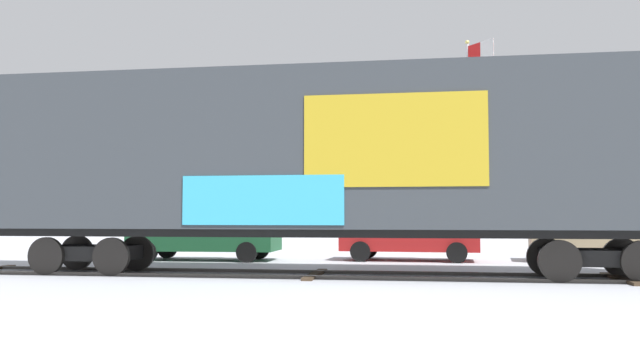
{
  "coord_description": "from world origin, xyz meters",
  "views": [
    {
      "loc": [
        2.72,
        -15.33,
        1.43
      ],
      "look_at": [
        1.11,
        2.01,
        2.48
      ],
      "focal_mm": 35.85,
      "sensor_mm": 36.0,
      "label": 1
    }
  ],
  "objects_px": {
    "flagpole": "(473,116)",
    "parked_car_red": "(408,234)",
    "parked_car_green": "(204,236)",
    "parked_car_tan": "(606,233)",
    "freight_car": "(328,155)"
  },
  "relations": [
    {
      "from": "parked_car_green",
      "to": "parked_car_red",
      "type": "relative_size",
      "value": 1.06
    },
    {
      "from": "parked_car_red",
      "to": "parked_car_tan",
      "type": "height_order",
      "value": "parked_car_tan"
    },
    {
      "from": "parked_car_red",
      "to": "parked_car_tan",
      "type": "relative_size",
      "value": 0.93
    },
    {
      "from": "freight_car",
      "to": "parked_car_green",
      "type": "xyz_separation_m",
      "value": [
        -4.47,
        5.13,
        -2.12
      ]
    },
    {
      "from": "parked_car_red",
      "to": "parked_car_tan",
      "type": "distance_m",
      "value": 6.12
    },
    {
      "from": "freight_car",
      "to": "parked_car_green",
      "type": "bearing_deg",
      "value": 131.06
    },
    {
      "from": "parked_car_tan",
      "to": "freight_car",
      "type": "bearing_deg",
      "value": -146.95
    },
    {
      "from": "parked_car_red",
      "to": "parked_car_green",
      "type": "bearing_deg",
      "value": -175.88
    },
    {
      "from": "freight_car",
      "to": "parked_car_green",
      "type": "height_order",
      "value": "freight_car"
    },
    {
      "from": "flagpole",
      "to": "parked_car_red",
      "type": "height_order",
      "value": "flagpole"
    },
    {
      "from": "flagpole",
      "to": "parked_car_green",
      "type": "distance_m",
      "value": 12.58
    },
    {
      "from": "parked_car_red",
      "to": "parked_car_tan",
      "type": "bearing_deg",
      "value": -2.07
    },
    {
      "from": "flagpole",
      "to": "parked_car_green",
      "type": "bearing_deg",
      "value": -146.02
    },
    {
      "from": "parked_car_green",
      "to": "parked_car_tan",
      "type": "relative_size",
      "value": 0.98
    },
    {
      "from": "freight_car",
      "to": "flagpole",
      "type": "height_order",
      "value": "flagpole"
    }
  ]
}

